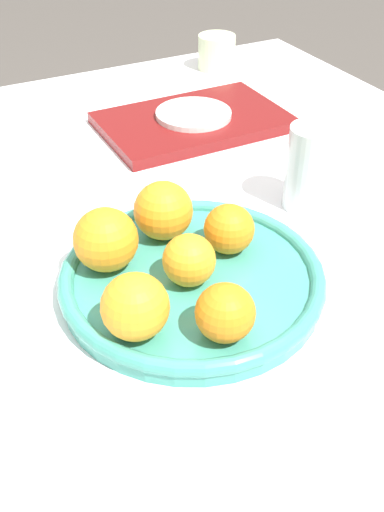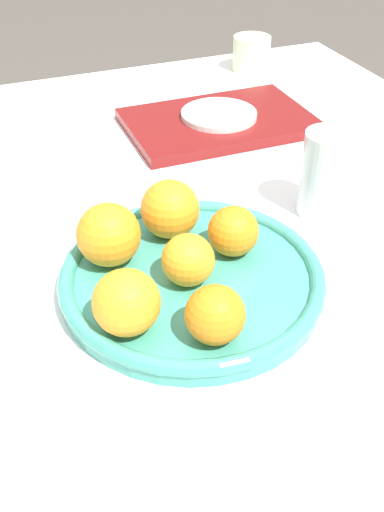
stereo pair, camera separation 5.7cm
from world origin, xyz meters
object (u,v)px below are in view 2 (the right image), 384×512
(orange_1, at_px, (109,235))
(orange_4, at_px, (170,209))
(orange_2, at_px, (126,303))
(serving_tray, at_px, (219,122))
(water_glass, at_px, (325,174))
(cup_1, at_px, (251,54))
(side_plate, at_px, (219,115))
(orange_3, at_px, (215,315))
(orange_5, at_px, (233,231))
(fruit_platter, at_px, (192,278))
(orange_0, at_px, (188,260))

(orange_1, height_order, orange_4, orange_1)
(orange_2, xyz_separation_m, serving_tray, (0.31, 0.47, -0.05))
(water_glass, distance_m, cup_1, 0.59)
(orange_2, distance_m, side_plate, 0.57)
(water_glass, bearing_deg, orange_3, -141.94)
(orange_4, height_order, cup_1, orange_4)
(orange_1, relative_size, orange_4, 1.02)
(orange_5, xyz_separation_m, water_glass, (0.17, 0.07, 0.01))
(orange_1, bearing_deg, side_plate, 49.16)
(orange_5, bearing_deg, orange_4, 131.43)
(serving_tray, relative_size, side_plate, 2.41)
(orange_1, height_order, cup_1, orange_1)
(orange_1, relative_size, orange_3, 1.22)
(side_plate, relative_size, cup_1, 1.69)
(orange_3, bearing_deg, orange_1, 111.40)
(orange_1, bearing_deg, orange_4, 17.30)
(fruit_platter, xyz_separation_m, orange_5, (0.06, 0.02, 0.04))
(serving_tray, bearing_deg, orange_2, -123.76)
(fruit_platter, xyz_separation_m, orange_4, (0.01, 0.09, 0.04))
(water_glass, distance_m, serving_tray, 0.32)
(orange_2, xyz_separation_m, orange_5, (0.16, 0.08, -0.00))
(orange_2, bearing_deg, serving_tray, 56.24)
(orange_2, relative_size, cup_1, 0.90)
(orange_5, relative_size, cup_1, 0.78)
(orange_1, bearing_deg, water_glass, 5.15)
(cup_1, bearing_deg, serving_tray, -127.08)
(orange_1, distance_m, side_plate, 0.46)
(fruit_platter, distance_m, orange_4, 0.10)
(orange_2, relative_size, side_plate, 0.53)
(water_glass, bearing_deg, orange_5, -158.55)
(serving_tray, bearing_deg, orange_3, -114.17)
(fruit_platter, bearing_deg, orange_1, 143.14)
(orange_4, distance_m, side_plate, 0.38)
(orange_4, relative_size, cup_1, 0.94)
(orange_3, height_order, side_plate, orange_3)
(orange_1, bearing_deg, cup_1, 50.67)
(orange_3, relative_size, cup_1, 0.79)
(serving_tray, xyz_separation_m, cup_1, (0.19, 0.25, 0.03))
(orange_0, distance_m, water_glass, 0.27)
(orange_4, bearing_deg, orange_5, -48.57)
(side_plate, bearing_deg, fruit_platter, -117.75)
(orange_5, distance_m, water_glass, 0.19)
(fruit_platter, relative_size, orange_5, 5.06)
(orange_0, distance_m, orange_4, 0.10)
(water_glass, xyz_separation_m, cup_1, (0.16, 0.56, -0.03))
(orange_1, xyz_separation_m, orange_4, (0.09, 0.03, -0.00))
(water_glass, bearing_deg, orange_1, -174.85)
(orange_1, distance_m, orange_4, 0.09)
(orange_1, height_order, water_glass, water_glass)
(orange_2, distance_m, orange_3, 0.09)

